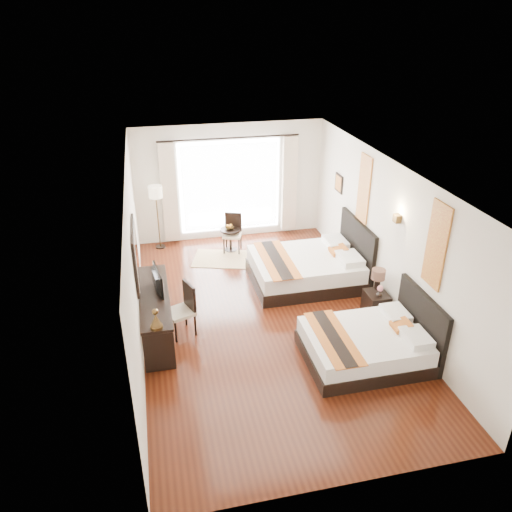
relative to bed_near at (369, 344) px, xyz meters
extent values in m
cube|color=#38140A|center=(-1.33, 1.55, -0.29)|extent=(4.50, 7.50, 0.01)
cube|color=white|center=(-1.33, 1.55, 2.50)|extent=(4.50, 7.50, 0.02)
cube|color=silver|center=(0.92, 1.55, 1.11)|extent=(0.01, 7.50, 2.80)
cube|color=silver|center=(-3.57, 1.55, 1.11)|extent=(0.01, 7.50, 2.80)
cube|color=silver|center=(-1.33, 5.30, 1.11)|extent=(4.50, 0.01, 2.80)
cube|color=silver|center=(-1.33, -2.19, 1.11)|extent=(4.50, 0.01, 2.80)
cube|color=white|center=(-1.33, 5.28, 1.01)|extent=(2.40, 0.02, 2.20)
cube|color=white|center=(-1.33, 5.22, 1.01)|extent=(2.30, 0.02, 2.10)
cube|color=#C5AF98|center=(-2.78, 5.18, 0.99)|extent=(0.35, 0.14, 2.35)
cube|color=#C5AF98|center=(0.12, 5.18, 0.99)|extent=(0.35, 0.14, 2.35)
cube|color=maroon|center=(0.90, 0.00, 1.66)|extent=(0.03, 0.50, 1.35)
cube|color=maroon|center=(0.90, 2.66, 1.66)|extent=(0.03, 0.50, 1.35)
cube|color=#4F3A1C|center=(0.86, 1.18, 1.63)|extent=(0.10, 0.14, 0.14)
cube|color=black|center=(-3.55, 1.52, 1.26)|extent=(0.04, 1.25, 0.95)
cube|color=white|center=(-3.52, 1.52, 1.26)|extent=(0.01, 1.12, 0.82)
cube|color=black|center=(-0.10, 0.00, -0.17)|extent=(1.87, 1.46, 0.23)
cube|color=white|center=(-0.10, 0.00, 0.08)|extent=(1.81, 1.42, 0.27)
cube|color=black|center=(0.87, 0.00, 0.26)|extent=(0.08, 1.46, 1.09)
cube|color=#AF561C|center=(-0.63, 0.00, 0.22)|extent=(0.50, 1.52, 0.02)
cube|color=black|center=(-0.25, 2.66, -0.15)|extent=(2.16, 1.68, 0.26)
cube|color=white|center=(-0.25, 2.66, 0.14)|extent=(2.10, 1.64, 0.32)
cube|color=black|center=(0.87, 2.66, 0.35)|extent=(0.08, 1.68, 1.26)
cube|color=#AF561C|center=(-0.85, 2.66, 0.30)|extent=(0.58, 1.74, 0.02)
cube|color=black|center=(0.67, 1.18, -0.06)|extent=(0.38, 0.47, 0.46)
cylinder|color=black|center=(0.69, 1.27, 0.32)|extent=(0.10, 0.10, 0.21)
cylinder|color=#422B20|center=(0.69, 1.27, 0.52)|extent=(0.25, 0.25, 0.19)
imported|color=black|center=(0.65, 1.06, 0.27)|extent=(0.14, 0.14, 0.12)
cube|color=black|center=(-3.32, 1.52, 0.09)|extent=(0.50, 2.20, 0.76)
imported|color=black|center=(-3.30, 1.64, 0.68)|extent=(0.19, 0.72, 0.41)
cube|color=beige|center=(-2.91, 1.37, 0.15)|extent=(0.56, 0.56, 0.06)
cube|color=black|center=(-2.73, 1.44, 0.42)|extent=(0.19, 0.40, 0.49)
cylinder|color=black|center=(-3.09, 5.00, -0.27)|extent=(0.23, 0.23, 0.03)
cylinder|color=#4F3A1C|center=(-3.09, 5.00, 0.39)|extent=(0.03, 0.03, 1.30)
cylinder|color=beige|center=(-3.09, 5.00, 1.11)|extent=(0.31, 0.31, 0.27)
cylinder|color=black|center=(-1.48, 4.47, -0.01)|extent=(0.47, 0.47, 0.54)
imported|color=#4A2A1A|center=(-1.50, 4.48, 0.28)|extent=(0.21, 0.21, 0.05)
cube|color=beige|center=(-1.44, 4.43, 0.13)|extent=(0.53, 0.53, 0.06)
cube|color=black|center=(-1.38, 4.60, 0.38)|extent=(0.38, 0.17, 0.46)
cube|color=tan|center=(-1.71, 4.06, -0.28)|extent=(1.57, 1.28, 0.01)
camera|label=1|loc=(-3.23, -5.99, 4.87)|focal=35.00mm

